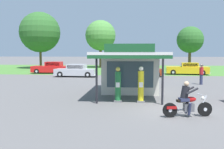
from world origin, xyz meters
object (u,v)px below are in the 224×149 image
at_px(parked_car_back_row_left, 76,71).
at_px(parked_car_back_row_far_left, 52,68).
at_px(motorcycle_with_rider, 187,102).
at_px(parked_car_back_row_centre_right, 142,71).
at_px(parked_car_back_row_right, 188,69).
at_px(gas_pump_offside, 141,86).
at_px(gas_pump_nearside, 118,86).
at_px(bystander_chatting_near_pumps, 201,74).

distance_m(parked_car_back_row_left, parked_car_back_row_far_left, 6.19).
xyz_separation_m(motorcycle_with_rider, parked_car_back_row_centre_right, (-1.30, 18.09, 0.04)).
relative_size(motorcycle_with_rider, parked_car_back_row_left, 0.44).
xyz_separation_m(parked_car_back_row_left, parked_car_back_row_centre_right, (7.74, 0.86, 0.02)).
bearing_deg(motorcycle_with_rider, parked_car_back_row_far_left, 121.70).
bearing_deg(motorcycle_with_rider, parked_car_back_row_right, 77.90).
bearing_deg(parked_car_back_row_far_left, parked_car_back_row_centre_right, -16.47).
distance_m(gas_pump_offside, parked_car_back_row_centre_right, 15.07).
bearing_deg(parked_car_back_row_centre_right, parked_car_back_row_left, -173.69).
xyz_separation_m(motorcycle_with_rider, parked_car_back_row_left, (-9.04, 17.23, 0.02)).
xyz_separation_m(gas_pump_offside, motorcycle_with_rider, (1.92, -3.03, -0.29)).
distance_m(gas_pump_offside, motorcycle_with_rider, 3.60).
bearing_deg(gas_pump_nearside, parked_car_back_row_far_left, 118.58).
bearing_deg(parked_car_back_row_left, parked_car_back_row_centre_right, 6.31).
relative_size(parked_car_back_row_left, bystander_chatting_near_pumps, 2.84).
bearing_deg(motorcycle_with_rider, parked_car_back_row_left, 117.69).
bearing_deg(parked_car_back_row_far_left, parked_car_back_row_left, -45.58).
distance_m(parked_car_back_row_far_left, bystander_chatting_near_pumps, 19.90).
distance_m(motorcycle_with_rider, parked_car_back_row_far_left, 25.45).
relative_size(motorcycle_with_rider, parked_car_back_row_centre_right, 0.44).
relative_size(gas_pump_nearside, motorcycle_with_rider, 0.91).
height_order(gas_pump_offside, parked_car_back_row_left, gas_pump_offside).
bearing_deg(parked_car_back_row_far_left, gas_pump_nearside, -61.42).
xyz_separation_m(gas_pump_offside, parked_car_back_row_left, (-7.12, 14.20, -0.27)).
xyz_separation_m(parked_car_back_row_left, bystander_chatting_near_pumps, (12.67, -5.91, 0.28)).
xyz_separation_m(parked_car_back_row_left, parked_car_back_row_far_left, (-4.33, 4.42, 0.04)).
relative_size(gas_pump_nearside, gas_pump_offside, 0.98).
bearing_deg(gas_pump_offside, parked_car_back_row_right, 70.43).
xyz_separation_m(motorcycle_with_rider, parked_car_back_row_far_left, (-13.38, 21.65, 0.06)).
bearing_deg(gas_pump_nearside, parked_car_back_row_centre_right, 82.71).
xyz_separation_m(gas_pump_nearside, parked_car_back_row_left, (-5.81, 14.20, -0.25)).
bearing_deg(parked_car_back_row_right, gas_pump_offside, -109.57).
height_order(motorcycle_with_rider, parked_car_back_row_centre_right, motorcycle_with_rider).
height_order(parked_car_back_row_left, parked_car_back_row_far_left, parked_car_back_row_far_left).
relative_size(parked_car_back_row_left, parked_car_back_row_centre_right, 1.00).
bearing_deg(parked_car_back_row_right, bystander_chatting_near_pumps, -95.37).
xyz_separation_m(gas_pump_nearside, motorcycle_with_rider, (3.23, -3.03, -0.27)).
distance_m(motorcycle_with_rider, parked_car_back_row_left, 19.46).
height_order(motorcycle_with_rider, parked_car_back_row_right, motorcycle_with_rider).
xyz_separation_m(gas_pump_nearside, gas_pump_offside, (1.31, 0.00, 0.02)).
distance_m(gas_pump_nearside, parked_car_back_row_left, 15.34).
bearing_deg(bystander_chatting_near_pumps, parked_car_back_row_left, 155.00).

